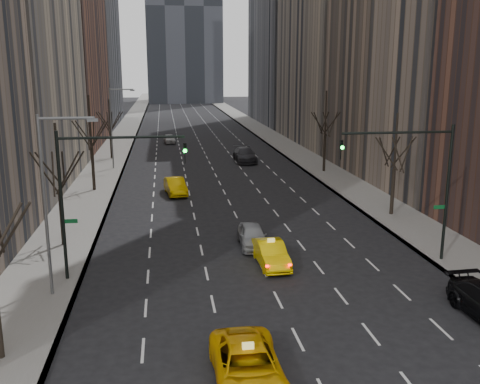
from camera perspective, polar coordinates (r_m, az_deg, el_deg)
name	(u,v)px	position (r m, az deg, el deg)	size (l,w,h in m)	color
sidewalk_left	(121,140)	(87.16, -12.62, 5.41)	(4.50, 320.00, 0.15)	slate
sidewalk_right	(272,137)	(88.65, 3.45, 5.83)	(4.50, 320.00, 0.15)	slate
tree_lw_b	(60,190)	(35.61, -18.65, 0.18)	(3.36, 3.50, 7.82)	black
tree_lw_c	(92,148)	(51.11, -15.53, 4.50)	(3.36, 3.50, 8.74)	black
tree_lw_d	(110,131)	(68.92, -13.66, 6.32)	(3.36, 3.50, 7.36)	black
tree_rw_b	(394,169)	(42.59, 16.11, 2.38)	(3.36, 3.50, 7.82)	black
tree_rw_c	(325,136)	(59.22, 9.06, 5.93)	(3.36, 3.50, 8.74)	black
traffic_mast_left	(93,181)	(28.99, -15.37, 1.14)	(6.69, 0.39, 8.00)	black
traffic_mast_right	(421,172)	(32.17, 18.78, 2.06)	(6.69, 0.39, 8.00)	black
streetlight_near	(51,188)	(27.32, -19.49, 0.42)	(2.83, 0.22, 9.00)	slate
streetlight_far	(114,120)	(61.67, -13.27, 7.50)	(2.83, 0.22, 9.00)	slate
taxi_suv	(248,367)	(20.24, 0.85, -18.19)	(2.47, 5.37, 1.49)	#EFAE05
taxi_sedan	(271,254)	(31.35, 3.32, -6.58)	(1.51, 4.33, 1.43)	yellow
silver_sedan_ahead	(252,236)	(34.54, 1.34, -4.67)	(1.71, 4.24, 1.44)	gray
far_taxi	(175,186)	(48.97, -6.90, 0.62)	(1.60, 4.59, 1.51)	#D7A504
far_suv_grey	(245,155)	(65.60, 0.52, 3.98)	(2.42, 5.95, 1.73)	#29292D
far_car_white	(169,139)	(82.87, -7.53, 5.65)	(1.62, 4.03, 1.37)	silver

